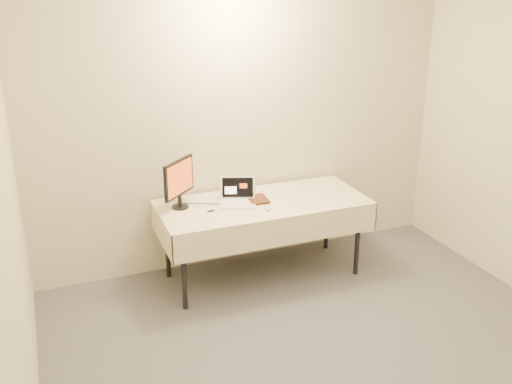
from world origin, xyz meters
name	(u,v)px	position (x,y,z in m)	size (l,w,h in m)	color
back_wall	(245,123)	(0.00, 2.50, 1.35)	(4.00, 0.10, 2.70)	beige
table	(263,208)	(0.00, 2.05, 0.68)	(1.86, 0.81, 0.74)	black
laptop	(238,197)	(-0.22, 2.10, 0.79)	(0.38, 0.36, 0.22)	silver
monitor	(179,180)	(-0.72, 2.18, 0.99)	(0.32, 0.31, 0.43)	black
book	(248,189)	(-0.12, 2.09, 0.85)	(0.17, 0.02, 0.23)	maroon
alarm_clock	(247,191)	(-0.06, 2.30, 0.76)	(0.13, 0.09, 0.05)	black
clicker	(268,208)	(-0.03, 1.86, 0.75)	(0.05, 0.10, 0.02)	silver
paper_form	(300,198)	(0.35, 2.01, 0.74)	(0.10, 0.24, 0.00)	beige
usb_dongle	(211,211)	(-0.50, 1.99, 0.74)	(0.06, 0.02, 0.01)	black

